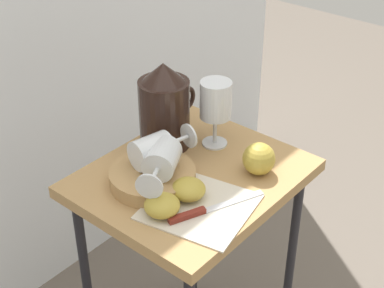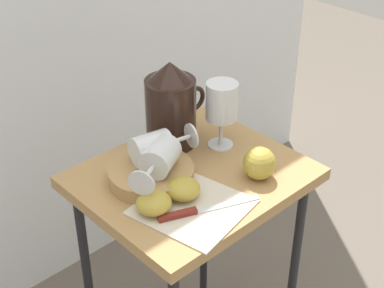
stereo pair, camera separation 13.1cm
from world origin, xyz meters
name	(u,v)px [view 1 (the left image)]	position (x,y,z in m)	size (l,w,h in m)	color
table	(192,200)	(0.00, 0.00, 0.61)	(0.51, 0.43, 0.70)	#AD8451
linen_napkin	(199,207)	(-0.09, -0.10, 0.70)	(0.21, 0.22, 0.00)	beige
basket_tray	(153,177)	(-0.09, 0.04, 0.71)	(0.20, 0.20, 0.04)	#AD8451
pitcher	(165,112)	(0.05, 0.13, 0.79)	(0.18, 0.13, 0.22)	black
wine_glass_upright	(216,103)	(0.13, 0.04, 0.81)	(0.08, 0.08, 0.17)	silver
wine_glass_tipped_near	(154,150)	(-0.07, 0.06, 0.77)	(0.16, 0.10, 0.07)	silver
wine_glass_tipped_far	(162,160)	(-0.08, 0.02, 0.77)	(0.16, 0.13, 0.07)	silver
apple_half_left	(162,205)	(-0.16, -0.05, 0.72)	(0.08, 0.08, 0.04)	#B29938
apple_half_right	(188,189)	(-0.08, -0.06, 0.72)	(0.08, 0.08, 0.04)	#B29938
apple_whole	(259,159)	(0.10, -0.12, 0.73)	(0.08, 0.08, 0.08)	#B29938
knife	(203,211)	(-0.10, -0.12, 0.70)	(0.22, 0.10, 0.01)	silver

